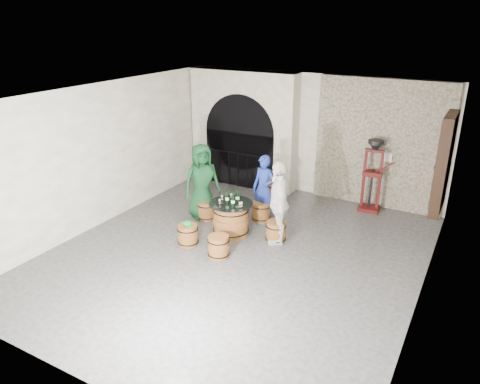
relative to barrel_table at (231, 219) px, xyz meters
The scene contains 31 objects.
ground 0.99m from the barrel_table, 52.50° to the right, with size 8.00×8.00×0.00m, color #303032.
wall_back 3.54m from the barrel_table, 80.31° to the left, with size 8.00×8.00×0.00m, color white.
wall_front 4.92m from the barrel_table, 83.26° to the right, with size 8.00×8.00×0.00m, color white.
wall_left 3.27m from the barrel_table, 166.10° to the right, with size 8.00×8.00×0.00m, color white.
wall_right 4.30m from the barrel_table, 10.17° to the right, with size 8.00×8.00×0.00m, color white.
ceiling 2.97m from the barrel_table, 52.50° to the right, with size 8.00×8.00×0.00m, color beige.
stone_facing_panel 4.17m from the barrel_table, 53.71° to the left, with size 3.20×0.12×3.18m, color gray.
arched_opening 3.51m from the barrel_table, 114.02° to the left, with size 3.10×0.60×3.19m.
shuttered_window 4.51m from the barrel_table, 23.01° to the left, with size 0.23×1.10×2.00m.
barrel_table is the anchor object (origin of this frame).
barrel_stool_left 1.03m from the barrel_table, 155.14° to the left, with size 0.45×0.45×0.46m.
barrel_stool_far 1.03m from the barrel_table, 76.30° to the left, with size 0.45×0.45×0.46m.
barrel_stool_right 1.03m from the barrel_table, 10.40° to the left, with size 0.45×0.45×0.46m.
barrel_stool_near_right 1.03m from the barrel_table, 73.98° to the right, with size 0.45×0.45×0.46m.
barrel_stool_near_left 1.03m from the barrel_table, 122.92° to the right, with size 0.45×0.45×0.46m.
green_cap 1.03m from the barrel_table, 122.70° to the right, with size 0.23×0.18×0.10m.
person_green 1.30m from the barrel_table, 155.14° to the left, with size 0.88×0.57×1.81m, color #10391D.
person_blue 1.19m from the barrel_table, 76.30° to the left, with size 0.57×0.38×1.57m, color navy.
person_white 1.19m from the barrel_table, 10.40° to the left, with size 1.06×0.44×1.82m, color silver.
wine_bottle_left 0.52m from the barrel_table, 162.64° to the right, with size 0.08×0.08×0.32m.
wine_bottle_center 0.53m from the barrel_table, 42.72° to the right, with size 0.08×0.08×0.32m.
wine_bottle_right 0.53m from the barrel_table, 54.75° to the left, with size 0.08×0.08×0.32m.
tasting_glass_a 0.49m from the barrel_table, 149.02° to the right, with size 0.05×0.05×0.10m, color #B36B22, non-canonical shape.
tasting_glass_b 0.51m from the barrel_table, ahead, with size 0.05×0.05×0.10m, color #B36B22, non-canonical shape.
tasting_glass_c 0.54m from the barrel_table, 118.86° to the left, with size 0.05×0.05×0.10m, color #B36B22, non-canonical shape.
tasting_glass_d 0.46m from the barrel_table, 53.40° to the left, with size 0.05×0.05×0.10m, color #B36B22, non-canonical shape.
tasting_glass_e 0.51m from the barrel_table, 15.11° to the right, with size 0.05×0.05×0.10m, color #B36B22, non-canonical shape.
tasting_glass_f 0.52m from the barrel_table, 161.40° to the left, with size 0.05×0.05×0.10m, color #B36B22, non-canonical shape.
side_barrel 1.97m from the barrel_table, 84.85° to the left, with size 0.52×0.52×0.70m.
corking_press 3.73m from the barrel_table, 50.38° to the left, with size 0.76×0.44×1.81m.
control_box 4.19m from the barrel_table, 50.21° to the left, with size 0.18×0.10×0.22m, color silver.
Camera 1 is at (4.04, -7.11, 4.57)m, focal length 34.00 mm.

